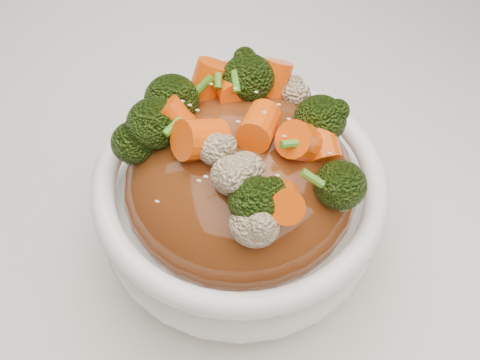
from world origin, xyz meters
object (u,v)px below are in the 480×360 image
(broccoli, at_px, (240,126))
(bowl, at_px, (240,205))
(dining_table, at_px, (258,335))
(carrots, at_px, (240,125))

(broccoli, bearing_deg, bowl, 0.00)
(dining_table, relative_size, carrots, 6.56)
(carrots, bearing_deg, bowl, 0.00)
(dining_table, height_order, carrots, carrots)
(dining_table, relative_size, broccoli, 6.56)
(carrots, bearing_deg, dining_table, 79.03)
(bowl, bearing_deg, carrots, 0.00)
(dining_table, bearing_deg, broccoli, -100.97)
(broccoli, bearing_deg, dining_table, 79.03)
(carrots, xyz_separation_m, broccoli, (0.00, 0.00, -0.00))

